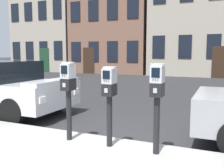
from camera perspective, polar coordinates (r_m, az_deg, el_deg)
The scene contains 5 objects.
ground_plane at distance 4.56m, azimuth -0.71°, elevation -14.07°, with size 160.00×160.00×0.00m, color #28282B.
parking_meter_near_kerb at distance 4.43m, azimuth -9.61°, elevation -0.58°, with size 0.22×0.25×1.34m.
parking_meter_twin_adjacent at distance 4.06m, azimuth -0.58°, elevation -1.76°, with size 0.22×0.25×1.28m.
parking_meter_end_of_row at distance 3.80m, azimuth 9.95°, elevation -1.81°, with size 0.22×0.25×1.34m.
townhouse_orange_brick at distance 22.08m, azimuth 19.90°, elevation 17.03°, with size 7.38×6.53×11.41m.
Camera 1 is at (1.80, -3.87, 1.62)m, focal length 41.41 mm.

